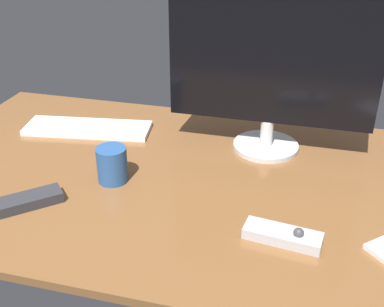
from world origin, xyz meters
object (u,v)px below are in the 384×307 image
at_px(monitor, 273,61).
at_px(keyboard, 88,128).
at_px(coffee_mug, 112,165).
at_px(media_remote, 283,235).
at_px(tv_remote, 24,202).

height_order(monitor, keyboard, monitor).
height_order(monitor, coffee_mug, monitor).
xyz_separation_m(monitor, keyboard, (-0.53, -0.02, -0.24)).
relative_size(monitor, media_remote, 3.30).
height_order(keyboard, media_remote, media_remote).
height_order(keyboard, tv_remote, tv_remote).
bearing_deg(media_remote, coffee_mug, 170.46).
bearing_deg(media_remote, monitor, 109.27).
height_order(tv_remote, coffee_mug, coffee_mug).
distance_m(media_remote, coffee_mug, 0.45).
height_order(media_remote, tv_remote, media_remote).
relative_size(keyboard, tv_remote, 2.21).
distance_m(tv_remote, coffee_mug, 0.22).
relative_size(monitor, coffee_mug, 6.04).
bearing_deg(coffee_mug, tv_remote, -134.13).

